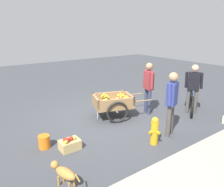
{
  "coord_description": "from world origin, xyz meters",
  "views": [
    {
      "loc": [
        3.59,
        5.0,
        2.6
      ],
      "look_at": [
        -0.01,
        0.01,
        0.75
      ],
      "focal_mm": 34.99,
      "sensor_mm": 36.0,
      "label": 1
    }
  ],
  "objects_px": {
    "fruit_cart": "(113,103)",
    "plastic_bucket": "(44,142)",
    "fire_hydrant": "(155,131)",
    "dog": "(64,172)",
    "cyclist_person": "(193,85)",
    "apple_crate": "(70,144)",
    "bystander_person": "(172,99)",
    "bicycle": "(191,101)",
    "vendor_person": "(148,84)"
  },
  "relations": [
    {
      "from": "dog",
      "to": "fire_hydrant",
      "type": "relative_size",
      "value": 0.97
    },
    {
      "from": "fire_hydrant",
      "to": "plastic_bucket",
      "type": "distance_m",
      "value": 2.52
    },
    {
      "from": "vendor_person",
      "to": "apple_crate",
      "type": "distance_m",
      "value": 3.12
    },
    {
      "from": "dog",
      "to": "bystander_person",
      "type": "distance_m",
      "value": 3.02
    },
    {
      "from": "bicycle",
      "to": "apple_crate",
      "type": "relative_size",
      "value": 3.09
    },
    {
      "from": "fruit_cart",
      "to": "bicycle",
      "type": "relative_size",
      "value": 1.33
    },
    {
      "from": "bystander_person",
      "to": "fire_hydrant",
      "type": "bearing_deg",
      "value": 8.58
    },
    {
      "from": "bicycle",
      "to": "apple_crate",
      "type": "distance_m",
      "value": 4.2
    },
    {
      "from": "fruit_cart",
      "to": "plastic_bucket",
      "type": "height_order",
      "value": "fruit_cart"
    },
    {
      "from": "bicycle",
      "to": "cyclist_person",
      "type": "relative_size",
      "value": 0.88
    },
    {
      "from": "apple_crate",
      "to": "bystander_person",
      "type": "height_order",
      "value": "bystander_person"
    },
    {
      "from": "vendor_person",
      "to": "fire_hydrant",
      "type": "relative_size",
      "value": 2.39
    },
    {
      "from": "cyclist_person",
      "to": "fire_hydrant",
      "type": "distance_m",
      "value": 2.54
    },
    {
      "from": "cyclist_person",
      "to": "bystander_person",
      "type": "distance_m",
      "value": 1.82
    },
    {
      "from": "fruit_cart",
      "to": "fire_hydrant",
      "type": "relative_size",
      "value": 2.69
    },
    {
      "from": "plastic_bucket",
      "to": "bystander_person",
      "type": "height_order",
      "value": "bystander_person"
    },
    {
      "from": "fruit_cart",
      "to": "vendor_person",
      "type": "bearing_deg",
      "value": 161.51
    },
    {
      "from": "fruit_cart",
      "to": "fire_hydrant",
      "type": "bearing_deg",
      "value": 84.81
    },
    {
      "from": "fruit_cart",
      "to": "bicycle",
      "type": "xyz_separation_m",
      "value": [
        -2.32,
        1.08,
        -0.09
      ]
    },
    {
      "from": "bicycle",
      "to": "bystander_person",
      "type": "distance_m",
      "value": 2.06
    },
    {
      "from": "vendor_person",
      "to": "fire_hydrant",
      "type": "height_order",
      "value": "vendor_person"
    },
    {
      "from": "apple_crate",
      "to": "bystander_person",
      "type": "bearing_deg",
      "value": 160.63
    },
    {
      "from": "vendor_person",
      "to": "plastic_bucket",
      "type": "distance_m",
      "value": 3.48
    },
    {
      "from": "vendor_person",
      "to": "fire_hydrant",
      "type": "bearing_deg",
      "value": 50.05
    },
    {
      "from": "fruit_cart",
      "to": "bystander_person",
      "type": "distance_m",
      "value": 1.89
    },
    {
      "from": "vendor_person",
      "to": "plastic_bucket",
      "type": "relative_size",
      "value": 5.39
    },
    {
      "from": "bicycle",
      "to": "fire_hydrant",
      "type": "relative_size",
      "value": 2.03
    },
    {
      "from": "cyclist_person",
      "to": "plastic_bucket",
      "type": "xyz_separation_m",
      "value": [
        4.51,
        -0.64,
        -0.77
      ]
    },
    {
      "from": "fire_hydrant",
      "to": "apple_crate",
      "type": "distance_m",
      "value": 1.95
    },
    {
      "from": "cyclist_person",
      "to": "plastic_bucket",
      "type": "bearing_deg",
      "value": -8.13
    },
    {
      "from": "fruit_cart",
      "to": "plastic_bucket",
      "type": "distance_m",
      "value": 2.38
    },
    {
      "from": "dog",
      "to": "plastic_bucket",
      "type": "distance_m",
      "value": 1.45
    },
    {
      "from": "fruit_cart",
      "to": "vendor_person",
      "type": "xyz_separation_m",
      "value": [
        -1.08,
        0.36,
        0.52
      ]
    },
    {
      "from": "dog",
      "to": "apple_crate",
      "type": "height_order",
      "value": "dog"
    },
    {
      "from": "fruit_cart",
      "to": "plastic_bucket",
      "type": "xyz_separation_m",
      "value": [
        2.3,
        0.53,
        -0.29
      ]
    },
    {
      "from": "bystander_person",
      "to": "bicycle",
      "type": "bearing_deg",
      "value": -159.95
    },
    {
      "from": "fruit_cart",
      "to": "bicycle",
      "type": "bearing_deg",
      "value": 155.07
    },
    {
      "from": "fruit_cart",
      "to": "dog",
      "type": "height_order",
      "value": "fruit_cart"
    },
    {
      "from": "vendor_person",
      "to": "cyclist_person",
      "type": "xyz_separation_m",
      "value": [
        -1.12,
        0.81,
        -0.04
      ]
    },
    {
      "from": "bystander_person",
      "to": "fruit_cart",
      "type": "bearing_deg",
      "value": -74.77
    },
    {
      "from": "cyclist_person",
      "to": "fire_hydrant",
      "type": "xyz_separation_m",
      "value": [
        2.37,
        0.68,
        -0.59
      ]
    },
    {
      "from": "fire_hydrant",
      "to": "bystander_person",
      "type": "relative_size",
      "value": 0.42
    },
    {
      "from": "fruit_cart",
      "to": "cyclist_person",
      "type": "bearing_deg",
      "value": 151.98
    },
    {
      "from": "fruit_cart",
      "to": "dog",
      "type": "xyz_separation_m",
      "value": [
        2.45,
        1.97,
        -0.17
      ]
    },
    {
      "from": "cyclist_person",
      "to": "dog",
      "type": "distance_m",
      "value": 4.77
    },
    {
      "from": "fire_hydrant",
      "to": "dog",
      "type": "bearing_deg",
      "value": 2.85
    },
    {
      "from": "cyclist_person",
      "to": "fire_hydrant",
      "type": "height_order",
      "value": "cyclist_person"
    },
    {
      "from": "fruit_cart",
      "to": "bystander_person",
      "type": "xyz_separation_m",
      "value": [
        -0.48,
        1.75,
        0.52
      ]
    },
    {
      "from": "cyclist_person",
      "to": "apple_crate",
      "type": "distance_m",
      "value": 4.16
    },
    {
      "from": "bicycle",
      "to": "plastic_bucket",
      "type": "bearing_deg",
      "value": -6.8
    }
  ]
}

